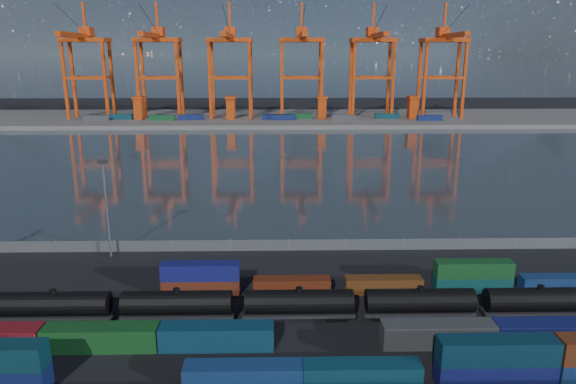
{
  "coord_description": "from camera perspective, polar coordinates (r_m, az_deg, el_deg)",
  "views": [
    {
      "loc": [
        -1.63,
        -55.42,
        33.0
      ],
      "look_at": [
        0.0,
        30.0,
        10.0
      ],
      "focal_mm": 32.0,
      "sensor_mm": 36.0,
      "label": 1
    }
  ],
  "objects": [
    {
      "name": "tanker_string",
      "position": [
        67.21,
        -5.55,
        -12.27
      ],
      "size": [
        122.86,
        3.08,
        4.41
      ],
      "color": "black",
      "rests_on": "ground"
    },
    {
      "name": "ground",
      "position": [
        64.52,
        0.53,
        -15.7
      ],
      "size": [
        700.0,
        700.0,
        0.0
      ],
      "primitive_type": "plane",
      "color": "black",
      "rests_on": "ground"
    },
    {
      "name": "container_row_south",
      "position": [
        55.13,
        -4.53,
        -18.83
      ],
      "size": [
        140.02,
        2.46,
        5.24
      ],
      "color": "#3E4043",
      "rests_on": "ground"
    },
    {
      "name": "yard_light_mast",
      "position": [
        89.42,
        -19.55,
        -1.2
      ],
      "size": [
        1.6,
        0.4,
        16.6
      ],
      "color": "slate",
      "rests_on": "ground"
    },
    {
      "name": "straddle_carriers",
      "position": [
        256.66,
        -1.3,
        9.43
      ],
      "size": [
        140.0,
        7.0,
        11.1
      ],
      "color": "#C83D0E",
      "rests_on": "far_quay"
    },
    {
      "name": "container_row_mid",
      "position": [
        62.43,
        -9.51,
        -15.54
      ],
      "size": [
        142.26,
        2.68,
        2.85
      ],
      "color": "#434549",
      "rests_on": "ground"
    },
    {
      "name": "far_quay",
      "position": [
        267.34,
        -0.74,
        8.19
      ],
      "size": [
        700.0,
        70.0,
        2.0
      ],
      "primitive_type": "cube",
      "color": "#514F4C",
      "rests_on": "ground"
    },
    {
      "name": "container_row_north",
      "position": [
        74.37,
        5.84,
        -9.98
      ],
      "size": [
        140.55,
        2.22,
        4.73
      ],
      "color": "navy",
      "rests_on": "ground"
    },
    {
      "name": "quay_containers",
      "position": [
        252.81,
        -3.24,
        8.3
      ],
      "size": [
        172.58,
        10.99,
        2.6
      ],
      "color": "navy",
      "rests_on": "far_quay"
    },
    {
      "name": "gantry_cranes",
      "position": [
        258.97,
        -2.48,
        15.52
      ],
      "size": [
        197.03,
        42.3,
        57.28
      ],
      "color": "#C83D0E",
      "rests_on": "ground"
    },
    {
      "name": "waterfront_fence",
      "position": [
        89.36,
        0.02,
        -5.91
      ],
      "size": [
        160.12,
        0.12,
        2.2
      ],
      "color": "#595B5E",
      "rests_on": "ground"
    },
    {
      "name": "harbor_water",
      "position": [
        163.78,
        -0.5,
        3.45
      ],
      "size": [
        700.0,
        700.0,
        0.0
      ],
      "primitive_type": "plane",
      "color": "#2B373E",
      "rests_on": "ground"
    }
  ]
}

